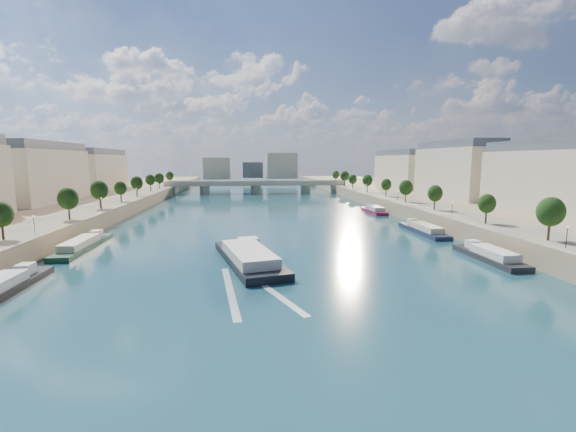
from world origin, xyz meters
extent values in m
plane|color=#0E383E|center=(0.00, 100.00, 0.00)|extent=(700.00, 700.00, 0.00)
cube|color=#9E8460|center=(-72.00, 100.00, 2.50)|extent=(44.00, 520.00, 5.00)
cube|color=#9E8460|center=(72.00, 100.00, 2.50)|extent=(44.00, 520.00, 5.00)
cube|color=gray|center=(-57.00, 100.00, 5.05)|extent=(14.00, 520.00, 0.10)
cube|color=gray|center=(57.00, 100.00, 5.05)|extent=(14.00, 520.00, 0.10)
cylinder|color=#382B1E|center=(-55.00, 66.00, 6.91)|extent=(0.50, 0.50, 3.82)
ellipsoid|color=black|center=(-55.00, 66.00, 10.50)|extent=(4.80, 4.80, 5.52)
cylinder|color=#382B1E|center=(-55.00, 90.00, 6.91)|extent=(0.50, 0.50, 3.82)
ellipsoid|color=black|center=(-55.00, 90.00, 10.50)|extent=(4.80, 4.80, 5.52)
cylinder|color=#382B1E|center=(-55.00, 114.00, 6.91)|extent=(0.50, 0.50, 3.82)
ellipsoid|color=black|center=(-55.00, 114.00, 10.50)|extent=(4.80, 4.80, 5.52)
cylinder|color=#382B1E|center=(-55.00, 138.00, 6.91)|extent=(0.50, 0.50, 3.82)
ellipsoid|color=black|center=(-55.00, 138.00, 10.50)|extent=(4.80, 4.80, 5.52)
cylinder|color=#382B1E|center=(-55.00, 162.00, 6.91)|extent=(0.50, 0.50, 3.82)
ellipsoid|color=black|center=(-55.00, 162.00, 10.50)|extent=(4.80, 4.80, 5.52)
cylinder|color=#382B1E|center=(-55.00, 186.00, 6.91)|extent=(0.50, 0.50, 3.82)
ellipsoid|color=black|center=(-55.00, 186.00, 10.50)|extent=(4.80, 4.80, 5.52)
cylinder|color=#382B1E|center=(-55.00, 210.00, 6.91)|extent=(0.50, 0.50, 3.82)
ellipsoid|color=black|center=(-55.00, 210.00, 10.50)|extent=(4.80, 4.80, 5.52)
cylinder|color=#382B1E|center=(-55.00, 234.00, 6.91)|extent=(0.50, 0.50, 3.82)
ellipsoid|color=black|center=(-55.00, 234.00, 10.50)|extent=(4.80, 4.80, 5.52)
cylinder|color=#382B1E|center=(55.00, 50.00, 6.91)|extent=(0.50, 0.50, 3.82)
ellipsoid|color=black|center=(55.00, 50.00, 10.50)|extent=(4.80, 4.80, 5.52)
cylinder|color=#382B1E|center=(55.00, 74.00, 6.91)|extent=(0.50, 0.50, 3.82)
ellipsoid|color=black|center=(55.00, 74.00, 10.50)|extent=(4.80, 4.80, 5.52)
cylinder|color=#382B1E|center=(55.00, 98.00, 6.91)|extent=(0.50, 0.50, 3.82)
ellipsoid|color=black|center=(55.00, 98.00, 10.50)|extent=(4.80, 4.80, 5.52)
cylinder|color=#382B1E|center=(55.00, 122.00, 6.91)|extent=(0.50, 0.50, 3.82)
ellipsoid|color=black|center=(55.00, 122.00, 10.50)|extent=(4.80, 4.80, 5.52)
cylinder|color=#382B1E|center=(55.00, 146.00, 6.91)|extent=(0.50, 0.50, 3.82)
ellipsoid|color=black|center=(55.00, 146.00, 10.50)|extent=(4.80, 4.80, 5.52)
cylinder|color=#382B1E|center=(55.00, 170.00, 6.91)|extent=(0.50, 0.50, 3.82)
ellipsoid|color=black|center=(55.00, 170.00, 10.50)|extent=(4.80, 4.80, 5.52)
cylinder|color=#382B1E|center=(55.00, 194.00, 6.91)|extent=(0.50, 0.50, 3.82)
ellipsoid|color=black|center=(55.00, 194.00, 10.50)|extent=(4.80, 4.80, 5.52)
cylinder|color=#382B1E|center=(55.00, 218.00, 6.91)|extent=(0.50, 0.50, 3.82)
ellipsoid|color=black|center=(55.00, 218.00, 10.50)|extent=(4.80, 4.80, 5.52)
cylinder|color=#382B1E|center=(55.00, 242.00, 6.91)|extent=(0.50, 0.50, 3.82)
ellipsoid|color=black|center=(55.00, 242.00, 10.50)|extent=(4.80, 4.80, 5.52)
cylinder|color=black|center=(-52.50, 70.00, 7.00)|extent=(0.14, 0.14, 4.00)
sphere|color=#FFE5B2|center=(-52.50, 70.00, 9.10)|extent=(0.36, 0.36, 0.36)
cylinder|color=black|center=(-52.50, 110.00, 7.00)|extent=(0.14, 0.14, 4.00)
sphere|color=#FFE5B2|center=(-52.50, 110.00, 9.10)|extent=(0.36, 0.36, 0.36)
cylinder|color=black|center=(-52.50, 150.00, 7.00)|extent=(0.14, 0.14, 4.00)
sphere|color=#FFE5B2|center=(-52.50, 150.00, 9.10)|extent=(0.36, 0.36, 0.36)
cylinder|color=black|center=(-52.50, 190.00, 7.00)|extent=(0.14, 0.14, 4.00)
sphere|color=#FFE5B2|center=(-52.50, 190.00, 9.10)|extent=(0.36, 0.36, 0.36)
cylinder|color=black|center=(52.50, 45.00, 7.00)|extent=(0.14, 0.14, 4.00)
sphere|color=#FFE5B2|center=(52.50, 45.00, 9.10)|extent=(0.36, 0.36, 0.36)
cylinder|color=black|center=(52.50, 85.00, 7.00)|extent=(0.14, 0.14, 4.00)
sphere|color=#FFE5B2|center=(52.50, 85.00, 9.10)|extent=(0.36, 0.36, 0.36)
cylinder|color=black|center=(52.50, 125.00, 7.00)|extent=(0.14, 0.14, 4.00)
sphere|color=#FFE5B2|center=(52.50, 125.00, 9.10)|extent=(0.36, 0.36, 0.36)
cylinder|color=black|center=(52.50, 165.00, 7.00)|extent=(0.14, 0.14, 4.00)
sphere|color=#FFE5B2|center=(52.50, 165.00, 9.10)|extent=(0.36, 0.36, 0.36)
cylinder|color=black|center=(52.50, 205.00, 7.00)|extent=(0.14, 0.14, 4.00)
sphere|color=#FFE5B2|center=(52.50, 205.00, 9.10)|extent=(0.36, 0.36, 0.36)
cube|color=beige|center=(-85.00, 141.00, 15.00)|extent=(16.00, 52.00, 20.00)
cube|color=#474C54|center=(-85.00, 141.00, 26.60)|extent=(14.72, 50.44, 3.20)
cube|color=beige|center=(-85.00, 199.00, 15.00)|extent=(16.00, 52.00, 20.00)
cube|color=#474C54|center=(-85.00, 199.00, 26.60)|extent=(14.72, 50.44, 3.20)
cube|color=beige|center=(85.00, 83.00, 15.00)|extent=(16.00, 52.00, 20.00)
cube|color=#474C54|center=(85.00, 83.00, 26.60)|extent=(14.72, 50.44, 3.20)
cube|color=beige|center=(85.00, 141.00, 15.00)|extent=(16.00, 52.00, 20.00)
cube|color=#474C54|center=(85.00, 141.00, 26.60)|extent=(14.72, 50.44, 3.20)
cube|color=beige|center=(85.00, 199.00, 15.00)|extent=(16.00, 52.00, 20.00)
cube|color=#474C54|center=(85.00, 199.00, 26.60)|extent=(14.72, 50.44, 3.20)
cube|color=beige|center=(-30.00, 310.00, 14.00)|extent=(22.00, 18.00, 18.00)
cube|color=beige|center=(25.00, 320.00, 16.00)|extent=(26.00, 20.00, 22.00)
cube|color=#474C54|center=(0.00, 335.00, 12.00)|extent=(18.00, 16.00, 14.00)
cube|color=#C1B79E|center=(0.00, 226.85, 6.20)|extent=(112.00, 11.00, 2.20)
cube|color=#C1B79E|center=(0.00, 221.85, 7.70)|extent=(112.00, 0.80, 0.90)
cube|color=#C1B79E|center=(0.00, 231.85, 7.70)|extent=(112.00, 0.80, 0.90)
cylinder|color=#C1B79E|center=(-32.00, 226.85, 2.50)|extent=(6.40, 6.40, 5.00)
cylinder|color=#C1B79E|center=(0.00, 226.85, 2.50)|extent=(6.40, 6.40, 5.00)
cylinder|color=#C1B79E|center=(32.00, 226.85, 2.50)|extent=(6.40, 6.40, 5.00)
cube|color=#C1B79E|center=(-52.00, 226.85, 2.50)|extent=(6.00, 12.00, 5.00)
cube|color=#C1B79E|center=(52.00, 226.85, 2.50)|extent=(6.00, 12.00, 5.00)
cube|color=black|center=(-5.86, 59.94, 0.50)|extent=(15.91, 32.13, 2.21)
cube|color=silver|center=(-5.86, 57.46, 2.60)|extent=(11.80, 21.24, 1.99)
cube|color=silver|center=(-5.86, 69.21, 2.51)|extent=(5.17, 4.65, 1.80)
cube|color=silver|center=(-9.06, 42.94, 0.02)|extent=(4.23, 25.96, 0.04)
cube|color=silver|center=(-2.66, 42.94, 0.02)|extent=(10.32, 24.74, 0.04)
cube|color=black|center=(-45.50, 45.03, 0.30)|extent=(5.00, 24.57, 1.80)
cube|color=silver|center=(-45.50, 52.41, 2.10)|extent=(2.50, 2.95, 1.80)
cube|color=#1B442C|center=(-45.50, 77.19, 0.30)|extent=(5.00, 27.31, 1.80)
cube|color=beige|center=(-45.50, 75.01, 2.00)|extent=(4.10, 15.02, 1.60)
cube|color=beige|center=(-45.50, 85.38, 2.10)|extent=(2.50, 3.28, 1.80)
cube|color=#242526|center=(45.50, 56.67, 0.30)|extent=(5.00, 20.78, 1.80)
cube|color=silver|center=(45.50, 55.01, 2.00)|extent=(4.10, 11.43, 1.60)
cube|color=silver|center=(45.50, 62.90, 2.10)|extent=(2.50, 2.49, 1.80)
cube|color=#1A213A|center=(45.50, 87.89, 0.30)|extent=(5.00, 24.83, 1.80)
cube|color=beige|center=(45.50, 85.90, 2.00)|extent=(4.10, 13.66, 1.60)
cube|color=beige|center=(45.50, 95.34, 2.10)|extent=(2.50, 2.98, 1.80)
cube|color=maroon|center=(45.50, 131.90, 0.30)|extent=(5.00, 20.18, 1.80)
cube|color=#B4B8C1|center=(45.50, 130.29, 2.00)|extent=(4.10, 11.10, 1.60)
cube|color=#B4B8C1|center=(45.50, 137.96, 2.10)|extent=(2.50, 2.42, 1.80)
camera|label=1|loc=(-6.16, -18.57, 21.36)|focal=24.00mm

